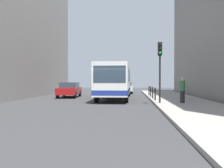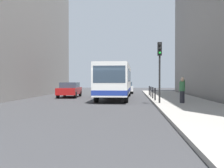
{
  "view_description": "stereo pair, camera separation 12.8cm",
  "coord_description": "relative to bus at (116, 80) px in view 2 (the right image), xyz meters",
  "views": [
    {
      "loc": [
        1.6,
        -18.86,
        1.68
      ],
      "look_at": [
        0.04,
        2.36,
        1.38
      ],
      "focal_mm": 41.42,
      "sensor_mm": 36.0,
      "label": 1
    },
    {
      "loc": [
        1.73,
        -18.85,
        1.68
      ],
      "look_at": [
        0.04,
        2.36,
        1.38
      ],
      "focal_mm": 41.42,
      "sensor_mm": 36.0,
      "label": 2
    }
  ],
  "objects": [
    {
      "name": "ground_plane",
      "position": [
        -0.2,
        -4.46,
        -1.73
      ],
      "size": [
        80.0,
        80.0,
        0.0
      ],
      "primitive_type": "plane",
      "color": "#38383A"
    },
    {
      "name": "sidewalk",
      "position": [
        5.2,
        -4.46,
        -1.65
      ],
      "size": [
        4.4,
        40.0,
        0.15
      ],
      "primitive_type": "cube",
      "color": "#9E9991",
      "rests_on": "ground"
    },
    {
      "name": "bus",
      "position": [
        0.0,
        0.0,
        0.0
      ],
      "size": [
        2.68,
        11.06,
        3.0
      ],
      "rotation": [
        0.0,
        0.0,
        3.13
      ],
      "color": "white",
      "rests_on": "ground"
    },
    {
      "name": "car_beside_bus",
      "position": [
        -4.67,
        1.81,
        -0.94
      ],
      "size": [
        2.04,
        4.49,
        1.48
      ],
      "rotation": [
        0.0,
        0.0,
        3.19
      ],
      "color": "maroon",
      "rests_on": "ground"
    },
    {
      "name": "car_behind_bus",
      "position": [
        0.62,
        10.1,
        -0.94
      ],
      "size": [
        2.01,
        4.47,
        1.48
      ],
      "rotation": [
        0.0,
        0.0,
        3.18
      ],
      "color": "silver",
      "rests_on": "ground"
    },
    {
      "name": "traffic_light",
      "position": [
        3.35,
        -5.71,
        1.28
      ],
      "size": [
        0.28,
        0.33,
        4.1
      ],
      "color": "black",
      "rests_on": "sidewalk"
    },
    {
      "name": "bollard_near",
      "position": [
        3.25,
        -3.42,
        -1.1
      ],
      "size": [
        0.11,
        0.11,
        0.95
      ],
      "primitive_type": "cylinder",
      "color": "black",
      "rests_on": "sidewalk"
    },
    {
      "name": "bollard_mid",
      "position": [
        3.25,
        -1.19,
        -1.1
      ],
      "size": [
        0.11,
        0.11,
        0.95
      ],
      "primitive_type": "cylinder",
      "color": "black",
      "rests_on": "sidewalk"
    },
    {
      "name": "bollard_far",
      "position": [
        3.25,
        1.04,
        -1.1
      ],
      "size": [
        0.11,
        0.11,
        0.95
      ],
      "primitive_type": "cylinder",
      "color": "black",
      "rests_on": "sidewalk"
    },
    {
      "name": "bollard_farthest",
      "position": [
        3.25,
        3.27,
        -1.1
      ],
      "size": [
        0.11,
        0.11,
        0.95
      ],
      "primitive_type": "cylinder",
      "color": "black",
      "rests_on": "sidewalk"
    },
    {
      "name": "pedestrian_near_signal",
      "position": [
        4.88,
        -5.57,
        -0.75
      ],
      "size": [
        0.38,
        0.38,
        1.65
      ],
      "rotation": [
        0.0,
        0.0,
        6.06
      ],
      "color": "#26262D",
      "rests_on": "sidewalk"
    },
    {
      "name": "pedestrian_mid_sidewalk",
      "position": [
        5.74,
        -1.2,
        -0.67
      ],
      "size": [
        0.38,
        0.38,
        1.81
      ],
      "rotation": [
        0.0,
        0.0,
        4.57
      ],
      "color": "#26262D",
      "rests_on": "sidewalk"
    }
  ]
}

